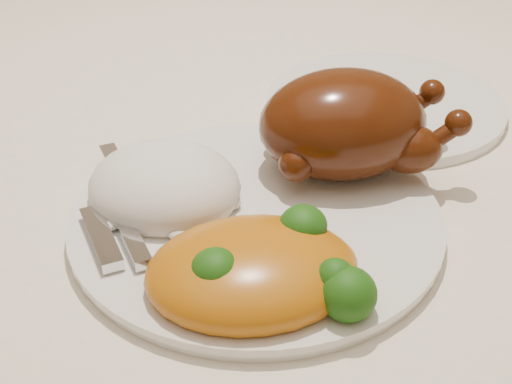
{
  "coord_description": "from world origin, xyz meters",
  "views": [
    {
      "loc": [
        0.13,
        -0.6,
        1.1
      ],
      "look_at": [
        0.11,
        -0.15,
        0.8
      ],
      "focal_mm": 50.0,
      "sensor_mm": 36.0,
      "label": 1
    }
  ],
  "objects_px": {
    "roast_chicken": "(348,124)",
    "dinner_plate": "(256,220)",
    "side_plate": "(384,104)",
    "dining_table": "(156,214)"
  },
  "relations": [
    {
      "from": "side_plate",
      "to": "dining_table",
      "type": "bearing_deg",
      "value": -167.79
    },
    {
      "from": "side_plate",
      "to": "roast_chicken",
      "type": "xyz_separation_m",
      "value": [
        -0.05,
        -0.14,
        0.05
      ]
    },
    {
      "from": "dinner_plate",
      "to": "side_plate",
      "type": "bearing_deg",
      "value": 59.21
    },
    {
      "from": "side_plate",
      "to": "roast_chicken",
      "type": "distance_m",
      "value": 0.15
    },
    {
      "from": "side_plate",
      "to": "roast_chicken",
      "type": "height_order",
      "value": "roast_chicken"
    },
    {
      "from": "side_plate",
      "to": "roast_chicken",
      "type": "relative_size",
      "value": 1.32
    },
    {
      "from": "dining_table",
      "to": "side_plate",
      "type": "relative_size",
      "value": 6.69
    },
    {
      "from": "dining_table",
      "to": "side_plate",
      "type": "distance_m",
      "value": 0.26
    },
    {
      "from": "dinner_plate",
      "to": "side_plate",
      "type": "xyz_separation_m",
      "value": [
        0.12,
        0.21,
        -0.0
      ]
    },
    {
      "from": "roast_chicken",
      "to": "dinner_plate",
      "type": "bearing_deg",
      "value": -147.98
    }
  ]
}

